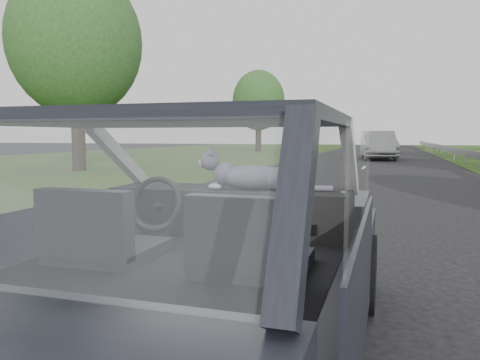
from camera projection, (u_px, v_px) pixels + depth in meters
The scene contains 9 objects.
subject_car at pixel (193, 251), 2.54m from camera, with size 1.80×4.00×1.45m, color #20222A.
dashboard at pixel (230, 211), 3.12m from camera, with size 1.58×0.45×0.30m, color black.
driver_seat at pixel (98, 228), 2.37m from camera, with size 0.50×0.72×0.42m, color black.
passenger_seat at pixel (249, 239), 2.13m from camera, with size 0.50×0.72×0.42m, color black.
steering_wheel at pixel (156, 204), 2.96m from camera, with size 0.36×0.36×0.04m, color black.
cat at pixel (252, 176), 3.01m from camera, with size 0.62×0.19×0.28m, color slate.
other_car at pixel (378, 145), 26.67m from camera, with size 1.95×4.94×1.62m, color #A5A6A8.
tree_5 at pixel (76, 72), 17.69m from camera, with size 4.95×4.95×7.50m, color #274922, non-canonical shape.
tree_6 at pixel (258, 112), 39.32m from camera, with size 4.37×4.37×6.62m, color #274922, non-canonical shape.
Camera 1 is at (1.00, -2.30, 1.35)m, focal length 35.00 mm.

